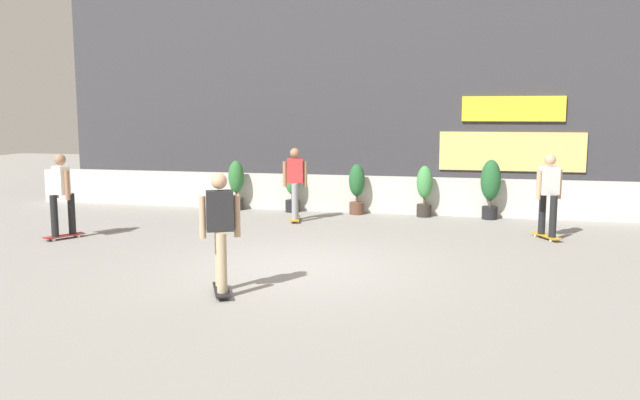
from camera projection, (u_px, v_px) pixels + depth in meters
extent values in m
plane|color=gray|center=(299.00, 266.00, 10.54)|extent=(48.00, 48.00, 0.00)
cube|color=beige|center=(361.00, 194.00, 16.27)|extent=(18.00, 0.40, 0.90)
cube|color=#38383D|center=(383.00, 88.00, 19.74)|extent=(20.00, 2.00, 6.50)
cube|color=yellow|center=(513.00, 109.00, 17.96)|extent=(2.80, 0.08, 0.70)
cube|color=#F2CC72|center=(511.00, 152.00, 18.14)|extent=(4.00, 0.06, 1.10)
cylinder|color=#2D2823|center=(237.00, 204.00, 16.60)|extent=(0.36, 0.36, 0.30)
cylinder|color=brown|center=(237.00, 195.00, 16.56)|extent=(0.06, 0.06, 0.15)
ellipsoid|color=#2D6B33|center=(236.00, 177.00, 16.50)|extent=(0.40, 0.40, 0.82)
cylinder|color=black|center=(293.00, 206.00, 16.25)|extent=(0.36, 0.36, 0.30)
cylinder|color=brown|center=(292.00, 197.00, 16.22)|extent=(0.06, 0.06, 0.15)
ellipsoid|color=#387F3D|center=(292.00, 179.00, 16.16)|extent=(0.39, 0.39, 0.79)
cylinder|color=brown|center=(357.00, 208.00, 15.88)|extent=(0.36, 0.36, 0.30)
cylinder|color=brown|center=(357.00, 199.00, 15.85)|extent=(0.06, 0.06, 0.15)
ellipsoid|color=#235B2D|center=(357.00, 180.00, 15.78)|extent=(0.39, 0.39, 0.80)
cylinder|color=#2D2823|center=(424.00, 211.00, 15.50)|extent=(0.36, 0.36, 0.30)
cylinder|color=brown|center=(424.00, 201.00, 15.47)|extent=(0.06, 0.06, 0.15)
ellipsoid|color=#428C47|center=(425.00, 182.00, 15.41)|extent=(0.38, 0.38, 0.79)
cylinder|color=black|center=(490.00, 213.00, 15.16)|extent=(0.36, 0.36, 0.30)
cylinder|color=brown|center=(490.00, 203.00, 15.13)|extent=(0.06, 0.06, 0.15)
ellipsoid|color=#235B2D|center=(491.00, 180.00, 15.05)|extent=(0.47, 0.47, 0.96)
cube|color=#BF8C26|center=(295.00, 218.00, 14.89)|extent=(0.37, 0.82, 0.02)
cylinder|color=silver|center=(298.00, 222.00, 14.63)|extent=(0.04, 0.06, 0.06)
cylinder|color=silver|center=(291.00, 222.00, 14.64)|extent=(0.04, 0.06, 0.06)
cylinder|color=silver|center=(299.00, 218.00, 15.15)|extent=(0.04, 0.06, 0.06)
cylinder|color=silver|center=(292.00, 218.00, 15.15)|extent=(0.04, 0.06, 0.06)
cylinder|color=gray|center=(295.00, 201.00, 14.65)|extent=(0.14, 0.14, 0.82)
cylinder|color=gray|center=(296.00, 199.00, 15.01)|extent=(0.14, 0.14, 0.82)
cube|color=red|center=(295.00, 171.00, 14.74)|extent=(0.39, 0.27, 0.56)
sphere|color=#9E7051|center=(295.00, 153.00, 14.68)|extent=(0.22, 0.22, 0.22)
cylinder|color=#9E7051|center=(305.00, 174.00, 14.74)|extent=(0.09, 0.09, 0.58)
cylinder|color=#9E7051|center=(285.00, 174.00, 14.75)|extent=(0.09, 0.09, 0.58)
cube|color=black|center=(221.00, 290.00, 8.93)|extent=(0.53, 0.81, 0.02)
cylinder|color=silver|center=(215.00, 288.00, 9.17)|extent=(0.05, 0.06, 0.06)
cylinder|color=silver|center=(226.00, 287.00, 9.20)|extent=(0.05, 0.06, 0.06)
cylinder|color=silver|center=(217.00, 298.00, 8.67)|extent=(0.05, 0.06, 0.06)
cylinder|color=silver|center=(229.00, 297.00, 8.70)|extent=(0.05, 0.06, 0.06)
cylinder|color=tan|center=(220.00, 257.00, 9.05)|extent=(0.14, 0.14, 0.82)
cylinder|color=tan|center=(222.00, 263.00, 8.70)|extent=(0.14, 0.14, 0.82)
cube|color=#262628|center=(220.00, 211.00, 8.78)|extent=(0.41, 0.34, 0.56)
sphere|color=tan|center=(219.00, 181.00, 8.72)|extent=(0.22, 0.22, 0.22)
cylinder|color=tan|center=(202.00, 217.00, 8.74)|extent=(0.09, 0.09, 0.58)
cylinder|color=tan|center=(237.00, 216.00, 8.84)|extent=(0.09, 0.09, 0.58)
cube|color=maroon|center=(64.00, 236.00, 12.81)|extent=(0.56, 0.80, 0.02)
cylinder|color=silver|center=(75.00, 235.00, 13.06)|extent=(0.05, 0.06, 0.06)
cylinder|color=silver|center=(79.00, 236.00, 12.96)|extent=(0.05, 0.06, 0.06)
cylinder|color=silver|center=(50.00, 239.00, 12.68)|extent=(0.05, 0.06, 0.06)
cylinder|color=silver|center=(54.00, 240.00, 12.57)|extent=(0.05, 0.06, 0.06)
cylinder|color=black|center=(72.00, 214.00, 12.89)|extent=(0.14, 0.14, 0.82)
cylinder|color=black|center=(54.00, 216.00, 12.62)|extent=(0.14, 0.14, 0.82)
cube|color=white|center=(61.00, 180.00, 12.66)|extent=(0.41, 0.35, 0.56)
sphere|color=#9E7051|center=(60.00, 160.00, 12.61)|extent=(0.22, 0.22, 0.22)
cylinder|color=#9E7051|center=(56.00, 183.00, 12.83)|extent=(0.09, 0.09, 0.58)
cylinder|color=#9E7051|center=(67.00, 185.00, 12.52)|extent=(0.09, 0.09, 0.58)
cube|color=#BF8C26|center=(547.00, 236.00, 12.78)|extent=(0.56, 0.80, 0.02)
cylinder|color=silver|center=(535.00, 236.00, 13.02)|extent=(0.05, 0.06, 0.06)
cylinder|color=silver|center=(542.00, 235.00, 13.06)|extent=(0.05, 0.06, 0.06)
cylinder|color=silver|center=(551.00, 240.00, 12.52)|extent=(0.05, 0.06, 0.06)
cylinder|color=silver|center=(558.00, 240.00, 12.56)|extent=(0.05, 0.06, 0.06)
cylinder|color=black|center=(542.00, 214.00, 12.90)|extent=(0.14, 0.14, 0.82)
cylinder|color=black|center=(553.00, 217.00, 12.55)|extent=(0.14, 0.14, 0.82)
cube|color=white|center=(549.00, 181.00, 12.63)|extent=(0.41, 0.35, 0.56)
sphere|color=tan|center=(550.00, 160.00, 12.57)|extent=(0.22, 0.22, 0.22)
cylinder|color=tan|center=(539.00, 185.00, 12.58)|extent=(0.09, 0.09, 0.58)
cylinder|color=tan|center=(559.00, 184.00, 12.70)|extent=(0.09, 0.09, 0.58)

